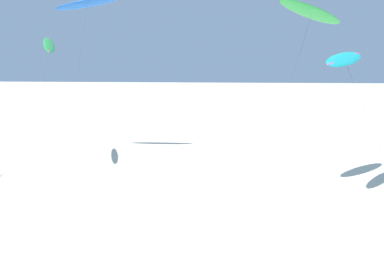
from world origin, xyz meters
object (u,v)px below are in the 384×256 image
at_px(flying_kite_0, 345,59).
at_px(flying_kite_3, 49,45).
at_px(flying_kite_2, 312,12).
at_px(flying_kite_4, 87,3).

height_order(flying_kite_0, flying_kite_3, flying_kite_3).
bearing_deg(flying_kite_2, flying_kite_3, 167.42).
bearing_deg(flying_kite_4, flying_kite_0, -28.00).
bearing_deg(flying_kite_2, flying_kite_4, 153.38).
distance_m(flying_kite_2, flying_kite_3, 23.30).
height_order(flying_kite_0, flying_kite_2, flying_kite_2).
relative_size(flying_kite_0, flying_kite_4, 0.67).
height_order(flying_kite_2, flying_kite_4, flying_kite_4).
bearing_deg(flying_kite_3, flying_kite_2, -12.58).
height_order(flying_kite_3, flying_kite_4, flying_kite_4).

